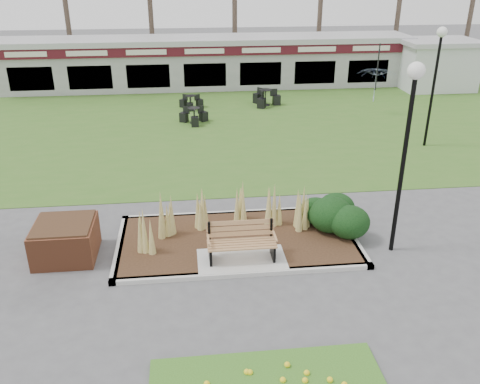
{
  "coord_description": "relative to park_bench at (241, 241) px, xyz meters",
  "views": [
    {
      "loc": [
        -1.25,
        -10.61,
        6.9
      ],
      "look_at": [
        0.16,
        2.0,
        1.12
      ],
      "focal_mm": 38.0,
      "sensor_mm": 36.0,
      "label": 1
    }
  ],
  "objects": [
    {
      "name": "ground",
      "position": [
        0.0,
        -0.25,
        -0.59
      ],
      "size": [
        100.0,
        100.0,
        0.0
      ],
      "primitive_type": "plane",
      "color": "#515154",
      "rests_on": "ground"
    },
    {
      "name": "lawn",
      "position": [
        0.0,
        11.75,
        -0.58
      ],
      "size": [
        34.0,
        16.0,
        0.02
      ],
      "primitive_type": "cube",
      "color": "#396821",
      "rests_on": "ground"
    },
    {
      "name": "planting_bed",
      "position": [
        1.27,
        1.1,
        -0.22
      ],
      "size": [
        6.75,
        3.4,
        1.27
      ],
      "color": "#332014",
      "rests_on": "ground"
    },
    {
      "name": "park_bench",
      "position": [
        0.0,
        0.0,
        0.0
      ],
      "size": [
        1.7,
        0.66,
        0.93
      ],
      "color": "#A17848",
      "rests_on": "ground"
    },
    {
      "name": "brick_planter",
      "position": [
        -4.4,
        0.75,
        -0.11
      ],
      "size": [
        1.5,
        1.5,
        0.95
      ],
      "color": "brown",
      "rests_on": "ground"
    },
    {
      "name": "food_pavilion",
      "position": [
        0.0,
        19.71,
        0.89
      ],
      "size": [
        24.6,
        3.4,
        2.9
      ],
      "color": "gray",
      "rests_on": "ground"
    },
    {
      "name": "service_hut",
      "position": [
        13.5,
        17.75,
        0.86
      ],
      "size": [
        4.4,
        3.4,
        2.83
      ],
      "color": "silver",
      "rests_on": "ground"
    },
    {
      "name": "lamp_post_near_right",
      "position": [
        3.97,
        0.13,
        2.95
      ],
      "size": [
        0.4,
        0.4,
        4.86
      ],
      "color": "black",
      "rests_on": "ground"
    },
    {
      "name": "lamp_post_far_right",
      "position": [
        8.47,
        7.93,
        2.83
      ],
      "size": [
        0.39,
        0.39,
        4.69
      ],
      "color": "black",
      "rests_on": "ground"
    },
    {
      "name": "bistro_set_a",
      "position": [
        -0.83,
        12.14,
        -0.33
      ],
      "size": [
        1.37,
        1.21,
        0.73
      ],
      "color": "black",
      "rests_on": "ground"
    },
    {
      "name": "bistro_set_c",
      "position": [
        -0.91,
        14.77,
        -0.35
      ],
      "size": [
        1.25,
        1.15,
        0.67
      ],
      "color": "black",
      "rests_on": "ground"
    },
    {
      "name": "bistro_set_d",
      "position": [
        2.97,
        14.96,
        -0.29
      ],
      "size": [
        1.39,
        1.56,
        0.83
      ],
      "color": "black",
      "rests_on": "ground"
    },
    {
      "name": "patio_umbrella",
      "position": [
        8.0,
        12.75,
        0.87
      ],
      "size": [
        2.08,
        2.11,
        2.29
      ],
      "color": "black",
      "rests_on": "ground"
    }
  ]
}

